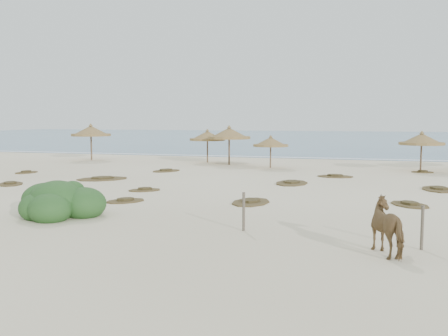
{
  "coord_description": "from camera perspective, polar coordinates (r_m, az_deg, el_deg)",
  "views": [
    {
      "loc": [
        6.06,
        -19.85,
        3.61
      ],
      "look_at": [
        -1.19,
        5.0,
        1.03
      ],
      "focal_mm": 40.0,
      "sensor_mm": 36.0,
      "label": 1
    }
  ],
  "objects": [
    {
      "name": "scrub_5",
      "position": [
        27.52,
        23.32,
        -2.21
      ],
      "size": [
        1.83,
        2.61,
        0.16
      ],
      "rotation": [
        0.0,
        0.0,
        1.67
      ],
      "color": "brown",
      "rests_on": "ground"
    },
    {
      "name": "palapa_3",
      "position": [
        36.47,
        5.35,
        2.94
      ],
      "size": [
        3.16,
        3.16,
        2.42
      ],
      "rotation": [
        0.0,
        0.0,
        0.26
      ],
      "color": "brown",
      "rests_on": "ground"
    },
    {
      "name": "foam_line",
      "position": [
        46.38,
        8.71,
        1.16
      ],
      "size": [
        70.0,
        0.6,
        0.01
      ],
      "primitive_type": "cube",
      "color": "white",
      "rests_on": "ground"
    },
    {
      "name": "fence_post_far",
      "position": [
        14.84,
        21.71,
        -6.36
      ],
      "size": [
        0.11,
        0.11,
        1.23
      ],
      "primitive_type": "cylinder",
      "rotation": [
        0.0,
        0.0,
        0.21
      ],
      "color": "brown",
      "rests_on": "ground"
    },
    {
      "name": "ocean",
      "position": [
        95.11,
        12.62,
        3.38
      ],
      "size": [
        200.0,
        100.0,
        0.01
      ],
      "primitive_type": "cube",
      "color": "#29557D",
      "rests_on": "ground"
    },
    {
      "name": "horse",
      "position": [
        14.02,
        18.53,
        -6.39
      ],
      "size": [
        1.55,
        1.95,
        1.5
      ],
      "primitive_type": "imported",
      "rotation": [
        0.0,
        0.0,
        3.63
      ],
      "color": "brown",
      "rests_on": "ground"
    },
    {
      "name": "scrub_0",
      "position": [
        29.72,
        -23.23,
        -1.66
      ],
      "size": [
        2.21,
        2.4,
        0.16
      ],
      "rotation": [
        0.0,
        0.0,
        2.16
      ],
      "color": "brown",
      "rests_on": "ground"
    },
    {
      "name": "palapa_2",
      "position": [
        38.94,
        0.59,
        3.91
      ],
      "size": [
        3.32,
        3.32,
        3.1
      ],
      "rotation": [
        0.0,
        0.0,
        -0.0
      ],
      "color": "brown",
      "rests_on": "ground"
    },
    {
      "name": "scrub_7",
      "position": [
        31.64,
        12.59,
        -0.91
      ],
      "size": [
        2.27,
        1.53,
        0.16
      ],
      "rotation": [
        0.0,
        0.0,
        0.04
      ],
      "color": "brown",
      "rests_on": "ground"
    },
    {
      "name": "palapa_4",
      "position": [
        36.43,
        21.66,
        3.02
      ],
      "size": [
        3.35,
        3.35,
        2.8
      ],
      "rotation": [
        0.0,
        0.0,
        0.13
      ],
      "color": "brown",
      "rests_on": "ground"
    },
    {
      "name": "scrub_9",
      "position": [
        21.46,
        3.08,
        -3.87
      ],
      "size": [
        1.76,
        2.48,
        0.16
      ],
      "rotation": [
        0.0,
        0.0,
        1.46
      ],
      "color": "brown",
      "rests_on": "ground"
    },
    {
      "name": "bush",
      "position": [
        19.5,
        -18.38,
        -3.77
      ],
      "size": [
        3.44,
        3.03,
        1.54
      ],
      "rotation": [
        0.0,
        0.0,
        0.39
      ],
      "color": "#305725",
      "rests_on": "ground"
    },
    {
      "name": "scrub_11",
      "position": [
        22.16,
        -11.22,
        -3.67
      ],
      "size": [
        1.99,
        2.07,
        0.16
      ],
      "rotation": [
        0.0,
        0.0,
        0.88
      ],
      "color": "brown",
      "rests_on": "ground"
    },
    {
      "name": "scrub_10",
      "position": [
        35.95,
        21.76,
        -0.4
      ],
      "size": [
        1.47,
        0.98,
        0.16
      ],
      "rotation": [
        0.0,
        0.0,
        0.03
      ],
      "color": "brown",
      "rests_on": "ground"
    },
    {
      "name": "scrub_6",
      "position": [
        34.39,
        -6.63,
        -0.29
      ],
      "size": [
        2.23,
        2.58,
        0.16
      ],
      "rotation": [
        0.0,
        0.0,
        1.12
      ],
      "color": "brown",
      "rests_on": "ground"
    },
    {
      "name": "palapa_0",
      "position": [
        44.91,
        -14.97,
        4.06
      ],
      "size": [
        3.81,
        3.81,
        3.2
      ],
      "rotation": [
        0.0,
        0.0,
        0.12
      ],
      "color": "brown",
      "rests_on": "ground"
    },
    {
      "name": "scrub_8",
      "position": [
        35.64,
        -21.66,
        -0.45
      ],
      "size": [
        1.35,
        1.85,
        0.16
      ],
      "rotation": [
        0.0,
        0.0,
        1.41
      ],
      "color": "brown",
      "rests_on": "ground"
    },
    {
      "name": "fence_post_near",
      "position": [
        16.1,
        2.26,
        -5.0
      ],
      "size": [
        0.12,
        0.12,
        1.25
      ],
      "primitive_type": "cylinder",
      "rotation": [
        0.0,
        0.0,
        -0.28
      ],
      "color": "brown",
      "rests_on": "ground"
    },
    {
      "name": "scrub_3",
      "position": [
        27.97,
        7.73,
        -1.68
      ],
      "size": [
        1.89,
        2.77,
        0.16
      ],
      "rotation": [
        0.0,
        0.0,
        1.51
      ],
      "color": "brown",
      "rests_on": "ground"
    },
    {
      "name": "ground",
      "position": [
        21.06,
        -0.7,
        -4.19
      ],
      "size": [
        160.0,
        160.0,
        0.0
      ],
      "primitive_type": "plane",
      "color": "#EFE4C5",
      "rests_on": "ground"
    },
    {
      "name": "palapa_1",
      "position": [
        40.97,
        -1.91,
        3.64
      ],
      "size": [
        3.79,
        3.79,
        2.77
      ],
      "rotation": [
        0.0,
        0.0,
        0.34
      ],
      "color": "brown",
      "rests_on": "ground"
    },
    {
      "name": "scrub_4",
      "position": [
        22.19,
        20.44,
        -3.91
      ],
      "size": [
        2.1,
        2.33,
        0.16
      ],
      "rotation": [
        0.0,
        0.0,
        2.12
      ],
      "color": "brown",
      "rests_on": "ground"
    },
    {
      "name": "scrub_2",
      "position": [
        25.34,
        -9.05,
        -2.46
      ],
      "size": [
        1.93,
        1.84,
        0.16
      ],
      "rotation": [
        0.0,
        0.0,
        0.67
      ],
      "color": "brown",
      "rests_on": "ground"
    },
    {
      "name": "scrub_1",
      "position": [
        30.52,
        -13.71,
        -1.18
      ],
      "size": [
        3.58,
        3.47,
        0.16
      ],
      "rotation": [
        0.0,
        0.0,
        0.71
      ],
      "color": "brown",
      "rests_on": "ground"
    }
  ]
}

